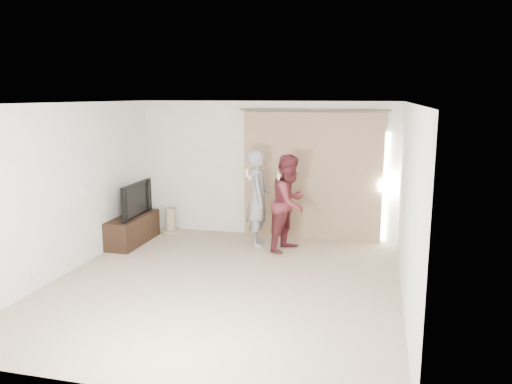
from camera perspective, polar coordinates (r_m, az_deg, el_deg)
floor at (r=7.39m, az=-3.70°, el=-10.49°), size 5.50×5.50×0.00m
wall_back at (r=9.64m, az=1.13°, el=2.61°), size 5.00×0.04×2.60m
wall_left at (r=8.13m, az=-20.88°, el=0.31°), size 0.04×5.50×2.60m
ceiling at (r=6.88m, az=-3.97°, el=10.11°), size 5.00×5.50×0.01m
curtain at (r=9.43m, az=6.47°, el=1.76°), size 2.80×0.11×2.46m
tv_console at (r=9.55m, az=-13.89°, el=-4.18°), size 0.46×1.34×0.52m
tv at (r=9.42m, az=-14.05°, el=-0.81°), size 0.15×1.10×0.63m
scratching_post at (r=10.10m, az=-9.74°, el=-3.49°), size 0.38×0.38×0.51m
person_man at (r=8.98m, az=0.25°, el=-0.72°), size 0.55×0.72×1.76m
person_woman at (r=8.74m, az=3.87°, el=-1.26°), size 0.88×1.00×1.71m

